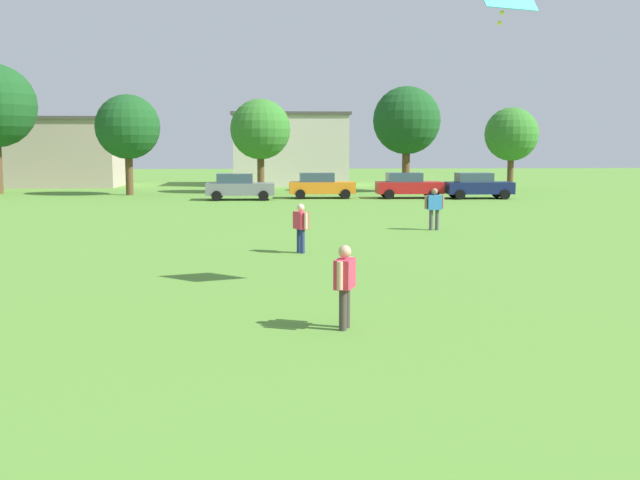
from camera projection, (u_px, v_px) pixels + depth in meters
ground_plane at (277, 224)px, 33.22m from camera, size 160.00×160.00×0.00m
adult_bystander at (345, 279)px, 14.05m from camera, size 0.47×0.71×1.60m
bystander_near_trees at (301, 224)px, 24.10m from camera, size 0.50×0.68×1.59m
bystander_midfield at (434, 205)px, 30.64m from camera, size 0.82×0.33×1.72m
parked_car_gray_0 at (239, 187)px, 47.70m from camera, size 4.30×2.02×1.68m
parked_car_orange_1 at (321, 185)px, 49.28m from camera, size 4.30×2.02×1.68m
parked_car_red_2 at (408, 185)px, 49.27m from camera, size 4.30×2.02×1.68m
parked_car_navy_3 at (478, 185)px, 48.94m from camera, size 4.30×2.02×1.68m
tree_left at (128, 127)px, 52.02m from camera, size 4.47×4.47×6.97m
tree_center at (260, 130)px, 54.31m from camera, size 4.37×4.37×6.81m
tree_right at (407, 121)px, 55.48m from camera, size 5.01×5.01×7.80m
tree_far_right at (512, 134)px, 57.19m from camera, size 4.07×4.07×6.34m
house_left at (48, 152)px, 64.24m from camera, size 13.15×8.97×5.79m
house_right at (290, 149)px, 65.55m from camera, size 10.01×7.38×6.24m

